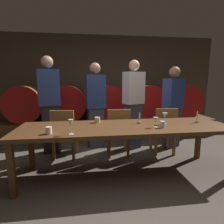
{
  "coord_description": "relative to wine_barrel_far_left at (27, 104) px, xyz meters",
  "views": [
    {
      "loc": [
        -0.51,
        -2.19,
        1.37
      ],
      "look_at": [
        -0.09,
        0.83,
        0.84
      ],
      "focal_mm": 29.04,
      "sensor_mm": 36.0,
      "label": 1
    }
  ],
  "objects": [
    {
      "name": "guest_center_right",
      "position": [
        2.33,
        -1.0,
        0.07
      ],
      "size": [
        0.44,
        0.37,
        1.76
      ],
      "rotation": [
        0.0,
        0.0,
        3.53
      ],
      "color": "#33384C",
      "rests_on": "ground"
    },
    {
      "name": "candle_left",
      "position": [
        2.2,
        -1.9,
        -0.06
      ],
      "size": [
        0.05,
        0.05,
        0.18
      ],
      "color": "olive",
      "rests_on": "dining_table"
    },
    {
      "name": "ground_plane",
      "position": [
        1.93,
        -2.29,
        -0.83
      ],
      "size": [
        7.75,
        7.75,
        0.0
      ],
      "primitive_type": "plane",
      "color": "#4C443A"
    },
    {
      "name": "guest_far_left",
      "position": [
        0.72,
        -1.02,
        0.1
      ],
      "size": [
        0.43,
        0.33,
        1.81
      ],
      "rotation": [
        0.0,
        0.0,
        3.41
      ],
      "color": "black",
      "rests_on": "ground"
    },
    {
      "name": "barrel_shelf",
      "position": [
        1.93,
        0.0,
        -0.63
      ],
      "size": [
        5.36,
        0.9,
        0.41
      ],
      "primitive_type": "cube",
      "color": "brown",
      "rests_on": "ground"
    },
    {
      "name": "chair_left",
      "position": [
        1.01,
        -1.33,
        -0.35
      ],
      "size": [
        0.45,
        0.45,
        0.88
      ],
      "rotation": [
        0.0,
        0.0,
        3.01
      ],
      "color": "brown",
      "rests_on": "ground"
    },
    {
      "name": "guest_center_left",
      "position": [
        1.59,
        -0.83,
        0.05
      ],
      "size": [
        0.42,
        0.31,
        1.72
      ],
      "rotation": [
        0.0,
        0.0,
        3.34
      ],
      "color": "#33384C",
      "rests_on": "ground"
    },
    {
      "name": "chair_center",
      "position": [
        1.96,
        -1.36,
        -0.35
      ],
      "size": [
        0.41,
        0.41,
        0.88
      ],
      "rotation": [
        0.0,
        0.0,
        3.11
      ],
      "color": "brown",
      "rests_on": "ground"
    },
    {
      "name": "wine_barrel_left",
      "position": [
        0.97,
        0.0,
        0.0
      ],
      "size": [
        0.85,
        0.77,
        0.85
      ],
      "color": "brown",
      "rests_on": "barrel_shelf"
    },
    {
      "name": "cup_left",
      "position": [
        0.96,
        -2.29,
        -0.06
      ],
      "size": [
        0.07,
        0.07,
        0.09
      ],
      "primitive_type": "cylinder",
      "color": "white",
      "rests_on": "dining_table"
    },
    {
      "name": "wine_barrel_far_left",
      "position": [
        0.0,
        0.0,
        0.0
      ],
      "size": [
        0.85,
        0.77,
        0.85
      ],
      "color": "brown",
      "rests_on": "barrel_shelf"
    },
    {
      "name": "candle_right",
      "position": [
        3.08,
        -1.97,
        -0.05
      ],
      "size": [
        0.05,
        0.05,
        0.19
      ],
      "color": "olive",
      "rests_on": "dining_table"
    },
    {
      "name": "wine_glass_right",
      "position": [
        2.56,
        -1.99,
        0.02
      ],
      "size": [
        0.08,
        0.08,
        0.17
      ],
      "color": "white",
      "rests_on": "dining_table"
    },
    {
      "name": "wine_glass_center",
      "position": [
        2.35,
        -2.15,
        -0.0
      ],
      "size": [
        0.07,
        0.07,
        0.14
      ],
      "color": "silver",
      "rests_on": "dining_table"
    },
    {
      "name": "back_wall",
      "position": [
        1.93,
        0.55,
        0.43
      ],
      "size": [
        5.96,
        0.24,
        2.54
      ],
      "primitive_type": "cube",
      "color": "#473A2D",
      "rests_on": "ground"
    },
    {
      "name": "cup_right",
      "position": [
        2.43,
        -2.19,
        -0.06
      ],
      "size": [
        0.07,
        0.07,
        0.09
      ],
      "primitive_type": "cylinder",
      "color": "silver",
      "rests_on": "dining_table"
    },
    {
      "name": "dining_table",
      "position": [
        1.95,
        -2.03,
        -0.16
      ],
      "size": [
        2.97,
        0.87,
        0.73
      ],
      "color": "#4C2D16",
      "rests_on": "ground"
    },
    {
      "name": "wine_barrel_right",
      "position": [
        2.92,
        0.0,
        0.0
      ],
      "size": [
        0.85,
        0.77,
        0.85
      ],
      "color": "brown",
      "rests_on": "barrel_shelf"
    },
    {
      "name": "wine_barrel_center",
      "position": [
        1.92,
        0.0,
        0.0
      ],
      "size": [
        0.85,
        0.77,
        0.85
      ],
      "color": "brown",
      "rests_on": "barrel_shelf"
    },
    {
      "name": "wine_barrel_far_right",
      "position": [
        3.85,
        0.0,
        0.0
      ],
      "size": [
        0.85,
        0.77,
        0.85
      ],
      "color": "brown",
      "rests_on": "barrel_shelf"
    },
    {
      "name": "chair_right",
      "position": [
        2.83,
        -1.38,
        -0.35
      ],
      "size": [
        0.43,
        0.43,
        0.88
      ],
      "rotation": [
        0.0,
        0.0,
        3.06
      ],
      "color": "brown",
      "rests_on": "ground"
    },
    {
      "name": "cup_center",
      "position": [
        1.57,
        -1.77,
        -0.06
      ],
      "size": [
        0.08,
        0.08,
        0.08
      ],
      "primitive_type": "cylinder",
      "color": "beige",
      "rests_on": "dining_table"
    },
    {
      "name": "guest_far_right",
      "position": [
        3.15,
        -1.03,
        0.01
      ],
      "size": [
        0.44,
        0.36,
        1.64
      ],
      "rotation": [
        0.0,
        0.0,
        3.52
      ],
      "color": "#33384C",
      "rests_on": "ground"
    },
    {
      "name": "wine_glass_left",
      "position": [
        1.22,
        -2.34,
        0.03
      ],
      "size": [
        0.06,
        0.06,
        0.18
      ],
      "color": "silver",
      "rests_on": "dining_table"
    }
  ]
}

